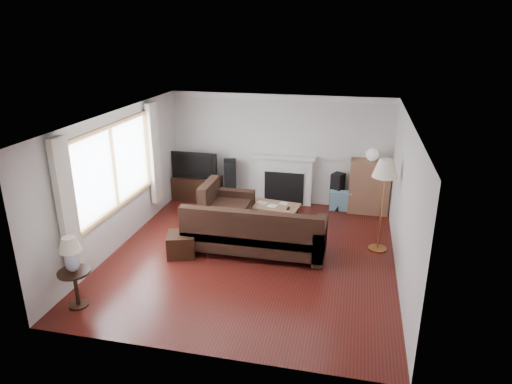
% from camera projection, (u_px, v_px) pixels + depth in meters
% --- Properties ---
extents(room, '(5.10, 5.60, 2.54)m').
position_uv_depth(room, '(252.00, 190.00, 7.82)').
color(room, '#4F1611').
rests_on(room, ground).
extents(window, '(0.12, 2.74, 1.54)m').
position_uv_depth(window, '(114.00, 167.00, 8.04)').
color(window, brown).
rests_on(window, room).
extents(curtain_near, '(0.10, 0.35, 2.10)m').
position_uv_depth(curtain_near, '(67.00, 207.00, 6.69)').
color(curtain_near, white).
rests_on(curtain_near, room).
extents(curtain_far, '(0.10, 0.35, 2.10)m').
position_uv_depth(curtain_far, '(154.00, 153.00, 9.47)').
color(curtain_far, white).
rests_on(curtain_far, room).
extents(fireplace, '(1.40, 0.26, 1.15)m').
position_uv_depth(fireplace, '(285.00, 180.00, 10.44)').
color(fireplace, white).
rests_on(fireplace, room).
extents(tv_stand, '(1.11, 0.50, 0.56)m').
position_uv_depth(tv_stand, '(197.00, 188.00, 10.81)').
color(tv_stand, black).
rests_on(tv_stand, ground).
extents(television, '(1.08, 0.14, 0.62)m').
position_uv_depth(television, '(196.00, 164.00, 10.61)').
color(television, black).
rests_on(television, tv_stand).
extents(speaker_left, '(0.36, 0.39, 1.00)m').
position_uv_depth(speaker_left, '(230.00, 181.00, 10.62)').
color(speaker_left, black).
rests_on(speaker_left, ground).
extents(speaker_right, '(0.33, 0.35, 0.84)m').
position_uv_depth(speaker_right, '(337.00, 191.00, 10.16)').
color(speaker_right, black).
rests_on(speaker_right, ground).
extents(bookshelf, '(0.86, 0.41, 1.18)m').
position_uv_depth(bookshelf, '(369.00, 187.00, 9.94)').
color(bookshelf, brown).
rests_on(bookshelf, ground).
extents(globe_lamp, '(0.26, 0.26, 0.26)m').
position_uv_depth(globe_lamp, '(372.00, 155.00, 9.69)').
color(globe_lamp, white).
rests_on(globe_lamp, bookshelf).
extents(sectional_sofa, '(2.74, 2.00, 0.88)m').
position_uv_depth(sectional_sofa, '(255.00, 230.00, 8.20)').
color(sectional_sofa, black).
rests_on(sectional_sofa, ground).
extents(coffee_table, '(1.14, 0.72, 0.42)m').
position_uv_depth(coffee_table, '(273.00, 214.00, 9.49)').
color(coffee_table, '#946846').
rests_on(coffee_table, ground).
extents(footstool, '(0.61, 0.61, 0.41)m').
position_uv_depth(footstool, '(182.00, 244.00, 8.17)').
color(footstool, black).
rests_on(footstool, ground).
extents(floor_lamp, '(0.52, 0.52, 1.73)m').
position_uv_depth(floor_lamp, '(382.00, 206.00, 8.15)').
color(floor_lamp, '#AF713C').
rests_on(floor_lamp, ground).
extents(side_table, '(0.46, 0.46, 0.58)m').
position_uv_depth(side_table, '(76.00, 289.00, 6.65)').
color(side_table, black).
rests_on(side_table, ground).
extents(table_lamp, '(0.33, 0.33, 0.53)m').
position_uv_depth(table_lamp, '(71.00, 255.00, 6.46)').
color(table_lamp, silver).
rests_on(table_lamp, side_table).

